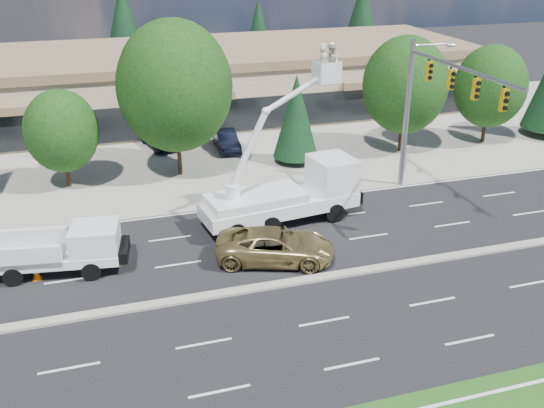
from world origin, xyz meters
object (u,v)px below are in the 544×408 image
object	(u,v)px
utility_pickup	(66,253)
minivan	(275,246)
signal_mast	(428,98)
bucket_truck	(294,185)

from	to	relation	value
utility_pickup	minivan	world-z (taller)	utility_pickup
signal_mast	utility_pickup	xyz separation A→B (m)	(-20.08, -2.91, -5.13)
minivan	bucket_truck	bearing A→B (deg)	-10.02
bucket_truck	minivan	world-z (taller)	bucket_truck
signal_mast	minivan	xyz separation A→B (m)	(-10.45, -4.82, -5.26)
signal_mast	utility_pickup	size ratio (longest dim) A/B	1.66
signal_mast	bucket_truck	distance (m)	9.11
signal_mast	bucket_truck	world-z (taller)	bucket_truck
signal_mast	minivan	world-z (taller)	signal_mast
utility_pickup	minivan	bearing A→B (deg)	-2.40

